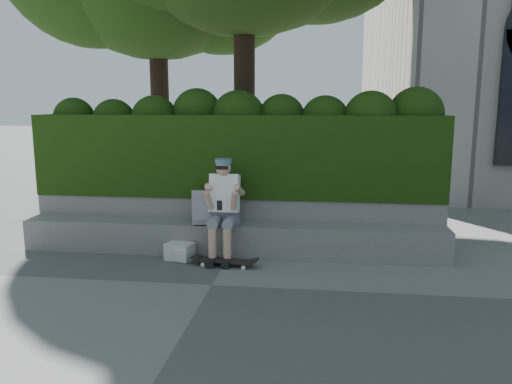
# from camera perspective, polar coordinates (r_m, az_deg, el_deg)

# --- Properties ---
(ground) EXTENTS (80.00, 80.00, 0.00)m
(ground) POSITION_cam_1_polar(r_m,az_deg,el_deg) (6.01, -5.08, -10.55)
(ground) COLOR slate
(ground) RESTS_ON ground
(bench_ledge) EXTENTS (6.00, 0.45, 0.45)m
(bench_ledge) POSITION_cam_1_polar(r_m,az_deg,el_deg) (7.11, -2.96, -5.34)
(bench_ledge) COLOR gray
(bench_ledge) RESTS_ON ground
(planter_wall) EXTENTS (6.00, 0.50, 0.75)m
(planter_wall) POSITION_cam_1_polar(r_m,az_deg,el_deg) (7.52, -2.33, -3.29)
(planter_wall) COLOR gray
(planter_wall) RESTS_ON ground
(hedge) EXTENTS (6.00, 1.00, 1.20)m
(hedge) POSITION_cam_1_polar(r_m,az_deg,el_deg) (7.58, -2.10, 4.29)
(hedge) COLOR black
(hedge) RESTS_ON planter_wall
(person) EXTENTS (0.40, 0.76, 1.38)m
(person) POSITION_cam_1_polar(r_m,az_deg,el_deg) (6.82, -3.70, -1.45)
(person) COLOR slate
(person) RESTS_ON ground
(skateboard) EXTENTS (0.80, 0.28, 0.08)m
(skateboard) POSITION_cam_1_polar(r_m,az_deg,el_deg) (6.64, -3.59, -7.87)
(skateboard) COLOR black
(skateboard) RESTS_ON ground
(backpack_plaid) EXTENTS (0.36, 0.25, 0.48)m
(backpack_plaid) POSITION_cam_1_polar(r_m,az_deg,el_deg) (6.97, -6.00, -1.77)
(backpack_plaid) COLOR #B6B7BB
(backpack_plaid) RESTS_ON bench_ledge
(backpack_ground) EXTENTS (0.42, 0.35, 0.23)m
(backpack_ground) POSITION_cam_1_polar(r_m,az_deg,el_deg) (6.96, -8.70, -6.71)
(backpack_ground) COLOR silver
(backpack_ground) RESTS_ON ground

